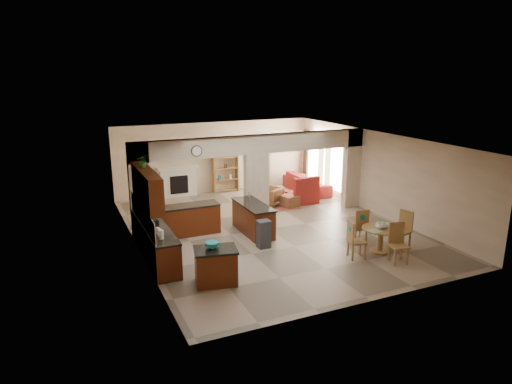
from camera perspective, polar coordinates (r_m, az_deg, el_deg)
name	(u,v)px	position (r m, az deg, el deg)	size (l,w,h in m)	color
floor	(270,229)	(14.18, 1.70, -4.63)	(10.00, 10.00, 0.00)	gray
ceiling	(270,139)	(13.50, 1.79, 6.63)	(10.00, 10.00, 0.00)	white
wall_back	(215,157)	(18.30, -5.09, 4.35)	(8.00, 8.00, 0.00)	beige
wall_front	(376,239)	(9.72, 14.71, -5.75)	(8.00, 8.00, 0.00)	beige
wall_left	(135,200)	(12.62, -14.85, -0.97)	(10.00, 10.00, 0.00)	beige
wall_right	(377,173)	(15.89, 14.86, 2.27)	(10.00, 10.00, 0.00)	beige
partition_left_pier	(140,190)	(13.62, -14.32, 0.23)	(0.60, 0.25, 2.80)	beige
partition_center_pier	(256,187)	(14.73, 0.05, 0.60)	(0.80, 0.25, 2.20)	beige
partition_right_pier	(352,168)	(16.48, 11.89, 2.90)	(0.60, 0.25, 2.80)	beige
partition_header	(256,144)	(14.44, 0.05, 5.99)	(8.00, 0.25, 0.60)	beige
kitchen_counter	(167,232)	(12.79, -11.11, -4.93)	(2.52, 3.29, 1.48)	#3B1706
upper_cabinets	(147,187)	(11.75, -13.50, 0.57)	(0.35, 2.40, 0.90)	#3B1706
peninsula	(253,218)	(13.70, -0.35, -3.32)	(0.70, 1.85, 0.91)	#3B1706
wall_clock	(197,151)	(13.63, -7.42, 5.10)	(0.34, 0.34, 0.03)	#4F361A
rug	(274,206)	(16.48, 2.29, -1.80)	(1.60, 1.30, 0.01)	brown
fireplace	(178,181)	(17.86, -9.71, 1.35)	(1.60, 0.35, 1.20)	beige
shelving_unit	(225,170)	(18.35, -3.83, 2.81)	(1.00, 0.32, 1.80)	brown
window_a	(337,166)	(17.71, 10.12, 3.16)	(0.02, 0.90, 1.90)	white
window_b	(314,159)	(19.11, 7.28, 4.14)	(0.02, 0.90, 1.90)	white
glazed_door	(325,166)	(18.44, 8.63, 3.21)	(0.02, 0.70, 2.10)	white
drape_a_left	(345,170)	(17.21, 11.12, 2.77)	(0.10, 0.28, 2.30)	#391717
drape_a_right	(328,164)	(18.18, 8.96, 3.52)	(0.10, 0.28, 2.30)	#391717
drape_b_left	(321,161)	(18.59, 8.13, 3.80)	(0.10, 0.28, 2.30)	#391717
drape_b_right	(306,156)	(19.60, 6.27, 4.44)	(0.10, 0.28, 2.30)	#391717
ceiling_fan	(271,132)	(16.86, 1.94, 7.48)	(1.00, 1.00, 0.10)	white
kitchen_island	(216,266)	(10.61, -5.04, -9.19)	(1.10, 0.88, 0.85)	#3B1706
teal_bowl	(212,245)	(10.46, -5.53, -6.63)	(0.32, 0.32, 0.15)	#127C82
trash_can	(264,235)	(12.63, 0.95, -5.41)	(0.34, 0.29, 0.72)	#2F2F32
dining_table	(381,236)	(12.74, 15.30, -5.27)	(1.01, 1.01, 0.69)	brown
fruit_bowl	(381,225)	(12.60, 15.40, -4.05)	(0.30, 0.30, 0.16)	#88BF29
sofa	(307,183)	(18.46, 6.37, 1.10)	(0.96, 2.46, 0.72)	maroon
chaise	(302,197)	(16.97, 5.74, -0.65)	(1.02, 0.84, 0.41)	maroon
armchair	(271,196)	(16.57, 1.93, -0.55)	(0.69, 0.71, 0.65)	maroon
ottoman	(289,201)	(16.47, 4.20, -1.11)	(0.56, 0.56, 0.41)	maroon
plant	(143,161)	(11.91, -13.96, 3.81)	(0.31, 0.27, 0.35)	#1F5015
chair_north	(360,225)	(13.15, 12.84, -4.05)	(0.46, 0.46, 1.02)	brown
chair_east	(403,228)	(13.28, 17.95, -4.24)	(0.52, 0.52, 1.02)	brown
chair_south	(398,241)	(12.22, 17.28, -5.87)	(0.51, 0.51, 1.02)	brown
chair_west	(354,238)	(12.13, 12.15, -5.66)	(0.51, 0.51, 1.02)	brown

